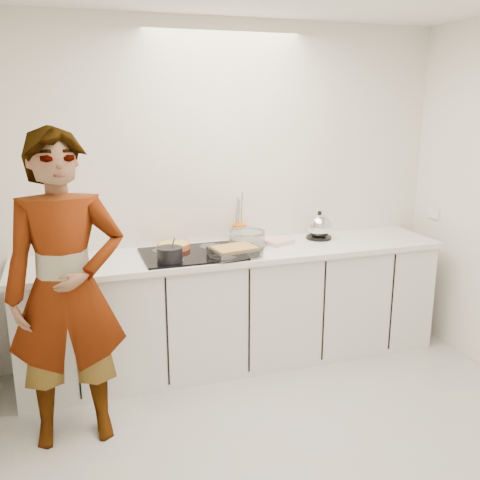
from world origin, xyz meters
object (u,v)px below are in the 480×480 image
object	(u,v)px
hob	(192,254)
mixing_bowl	(247,240)
tart_dish	(174,246)
kettle	(319,227)
baking_dish	(235,251)
cook	(67,291)
utensil_crock	(240,232)
saucepan	(170,254)

from	to	relation	value
hob	mixing_bowl	distance (m)	0.46
hob	tart_dish	size ratio (longest dim) A/B	2.39
kettle	hob	bearing A→B (deg)	-172.66
baking_dish	tart_dish	bearing A→B (deg)	139.20
baking_dish	cook	world-z (taller)	cook
baking_dish	utensil_crock	bearing A→B (deg)	67.30
hob	tart_dish	distance (m)	0.20
kettle	cook	world-z (taller)	cook
tart_dish	cook	world-z (taller)	cook
tart_dish	mixing_bowl	bearing A→B (deg)	-9.06
hob	saucepan	size ratio (longest dim) A/B	3.13
hob	baking_dish	distance (m)	0.32
cook	saucepan	bearing A→B (deg)	33.42
hob	mixing_bowl	xyz separation A→B (m)	(0.45, 0.08, 0.05)
saucepan	cook	world-z (taller)	cook
kettle	cook	xyz separation A→B (m)	(-1.97, -0.73, -0.07)
kettle	utensil_crock	world-z (taller)	kettle
hob	utensil_crock	world-z (taller)	utensil_crock
tart_dish	cook	xyz separation A→B (m)	(-0.78, -0.76, -0.01)
saucepan	baking_dish	bearing A→B (deg)	-1.03
tart_dish	baking_dish	world-z (taller)	baking_dish
tart_dish	cook	distance (m)	1.09
utensil_crock	cook	bearing A→B (deg)	-146.82
kettle	utensil_crock	size ratio (longest dim) A/B	1.76
tart_dish	saucepan	world-z (taller)	saucepan
tart_dish	baking_dish	xyz separation A→B (m)	(0.38, -0.33, 0.01)
tart_dish	utensil_crock	size ratio (longest dim) A/B	2.23
saucepan	utensil_crock	xyz separation A→B (m)	(0.65, 0.43, 0.00)
mixing_bowl	kettle	world-z (taller)	kettle
cook	tart_dish	bearing A→B (deg)	44.96
utensil_crock	tart_dish	bearing A→B (deg)	-168.28
hob	saucepan	distance (m)	0.25
saucepan	hob	bearing A→B (deg)	37.82
baking_dish	utensil_crock	world-z (taller)	utensil_crock
baking_dish	mixing_bowl	world-z (taller)	mixing_bowl
tart_dish	mixing_bowl	size ratio (longest dim) A/B	0.88
utensil_crock	kettle	bearing A→B (deg)	-12.93
kettle	baking_dish	bearing A→B (deg)	-159.97
hob	cook	size ratio (longest dim) A/B	0.39
baking_dish	hob	bearing A→B (deg)	150.45
tart_dish	baking_dish	distance (m)	0.50
hob	kettle	xyz separation A→B (m)	(1.09, 0.14, 0.09)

